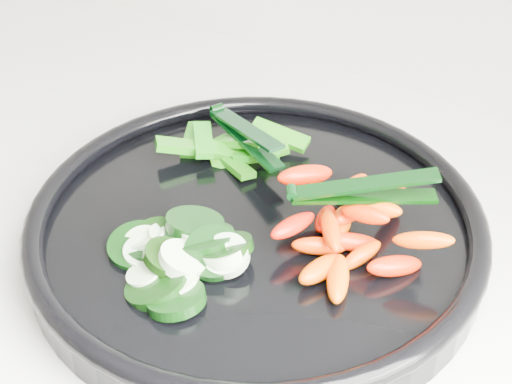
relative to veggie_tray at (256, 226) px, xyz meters
The scene contains 6 objects.
veggie_tray is the anchor object (origin of this frame).
cucumber_pile 0.08m from the veggie_tray, 107.91° to the right, with size 0.12×0.12×0.04m.
carrot_pile 0.08m from the veggie_tray, 13.61° to the left, with size 0.16×0.17×0.05m.
pepper_pile 0.10m from the veggie_tray, 135.17° to the left, with size 0.12×0.11×0.03m.
tong_carrot 0.10m from the veggie_tray, 17.32° to the left, with size 0.10×0.08×0.02m.
tong_pepper 0.10m from the veggie_tray, 130.83° to the left, with size 0.11×0.06×0.02m.
Camera 1 is at (0.28, 1.31, 1.33)m, focal length 50.00 mm.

